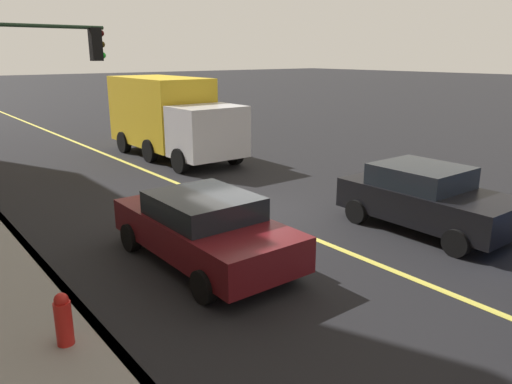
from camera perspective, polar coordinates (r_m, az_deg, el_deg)
ground at (r=13.28m, az=-0.97°, el=-2.34°), size 200.00×200.00×0.00m
curb_edge at (r=11.08m, az=-24.19°, el=-7.14°), size 80.00×0.16×0.15m
lane_stripe_center at (r=13.28m, az=-0.97°, el=-2.32°), size 80.00×0.16×0.01m
car_maroon at (r=10.00m, az=-6.09°, el=-4.08°), size 4.48×2.10×1.43m
car_black at (r=12.49m, az=19.15°, el=-0.59°), size 4.10×2.13×1.55m
truck_yellow at (r=20.56m, az=-9.98°, el=8.72°), size 7.12×2.66×3.20m
traffic_light_mast at (r=14.56m, az=-25.23°, el=11.98°), size 0.28×3.83×5.13m
fire_hydrant at (r=7.63m, az=-21.40°, el=-14.07°), size 0.24×0.24×0.94m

